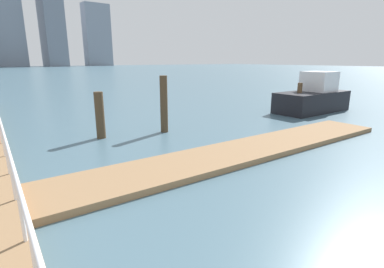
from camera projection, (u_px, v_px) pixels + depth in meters
name	position (u px, v px, depth m)	size (l,w,h in m)	color
ground_plane	(74.00, 123.00, 14.54)	(300.00, 300.00, 0.00)	#476675
floating_dock	(242.00, 152.00, 9.75)	(13.77, 2.00, 0.18)	#93704C
boardwalk_railing	(13.00, 173.00, 4.87)	(0.06, 27.88, 1.08)	white
dock_piling_0	(299.00, 98.00, 17.06)	(0.27, 0.27, 1.77)	brown
dock_piling_1	(164.00, 104.00, 12.48)	(0.32, 0.32, 2.43)	#473826
dock_piling_2	(100.00, 115.00, 11.55)	(0.35, 0.35, 1.86)	#473826
moored_boat_1	(313.00, 98.00, 17.63)	(5.04, 2.17, 2.39)	black
skyline_tower_4	(50.00, 12.00, 132.22)	(8.72, 12.96, 47.99)	slate
skyline_tower_5	(97.00, 35.00, 149.94)	(13.01, 6.34, 30.49)	gray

